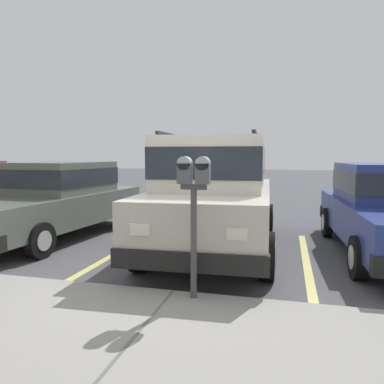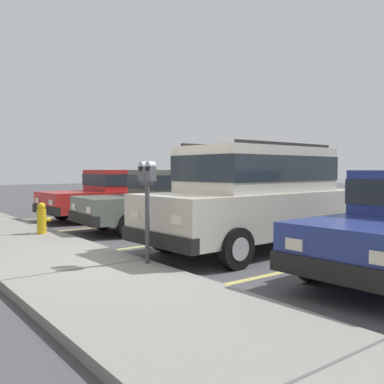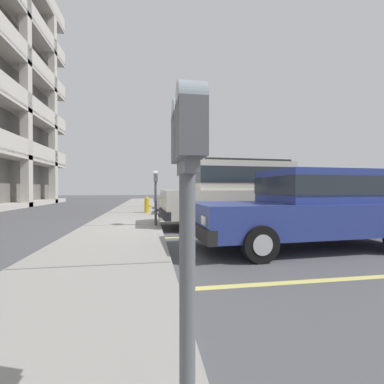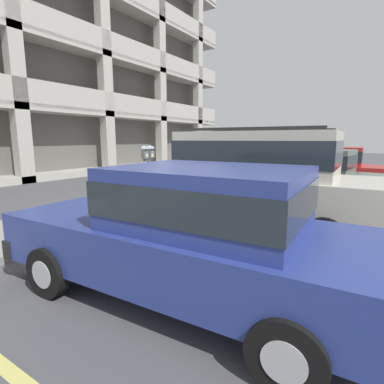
% 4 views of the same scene
% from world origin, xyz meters
% --- Properties ---
extents(ground_plane, '(80.00, 80.00, 0.10)m').
position_xyz_m(ground_plane, '(0.00, 0.00, -0.05)').
color(ground_plane, '#4C4C51').
extents(sidewalk, '(40.00, 2.20, 0.12)m').
position_xyz_m(sidewalk, '(0.00, 1.30, 0.06)').
color(sidewalk, gray).
rests_on(sidewalk, ground_plane).
extents(parking_stall_lines, '(12.73, 4.80, 0.01)m').
position_xyz_m(parking_stall_lines, '(1.58, -1.40, 0.00)').
color(parking_stall_lines, '#DBD16B').
rests_on(parking_stall_lines, ground_plane).
extents(silver_suv, '(2.17, 4.86, 2.03)m').
position_xyz_m(silver_suv, '(-0.04, -2.23, 1.09)').
color(silver_suv, beige).
rests_on(silver_suv, ground_plane).
extents(dark_hatchback, '(2.07, 4.60, 1.54)m').
position_xyz_m(dark_hatchback, '(3.35, -2.49, 0.82)').
color(dark_hatchback, '#5B665B').
rests_on(dark_hatchback, ground_plane).
extents(blue_coupe, '(1.95, 4.54, 1.54)m').
position_xyz_m(blue_coupe, '(6.29, -2.53, 0.82)').
color(blue_coupe, red).
rests_on(blue_coupe, ground_plane).
extents(parking_meter_near, '(0.35, 0.12, 1.55)m').
position_xyz_m(parking_meter_near, '(-0.28, 0.35, 1.27)').
color(parking_meter_near, '#47474C').
rests_on(parking_meter_near, sidewalk).
extents(fire_hydrant, '(0.30, 0.30, 0.70)m').
position_xyz_m(fire_hydrant, '(3.75, 0.65, 0.46)').
color(fire_hydrant, gold).
rests_on(fire_hydrant, sidewalk).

